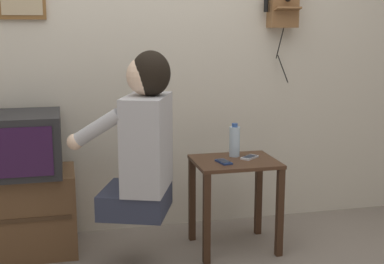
{
  "coord_description": "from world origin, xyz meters",
  "views": [
    {
      "loc": [
        -0.56,
        -2.5,
        1.38
      ],
      "look_at": [
        0.16,
        0.48,
        0.77
      ],
      "focal_mm": 50.0,
      "sensor_mm": 36.0,
      "label": 1
    }
  ],
  "objects_px": {
    "person": "(143,139)",
    "television": "(18,144)",
    "cell_phone_spare": "(250,157)",
    "cell_phone_held": "(224,162)",
    "water_bottle": "(235,141)",
    "wall_phone_antique": "(283,2)"
  },
  "relations": [
    {
      "from": "cell_phone_held",
      "to": "cell_phone_spare",
      "type": "bearing_deg",
      "value": 10.08
    },
    {
      "from": "person",
      "to": "cell_phone_held",
      "type": "xyz_separation_m",
      "value": [
        0.5,
        0.11,
        -0.19
      ]
    },
    {
      "from": "cell_phone_held",
      "to": "wall_phone_antique",
      "type": "bearing_deg",
      "value": 30.06
    },
    {
      "from": "television",
      "to": "water_bottle",
      "type": "distance_m",
      "value": 1.31
    },
    {
      "from": "television",
      "to": "wall_phone_antique",
      "type": "height_order",
      "value": "wall_phone_antique"
    },
    {
      "from": "person",
      "to": "cell_phone_spare",
      "type": "distance_m",
      "value": 0.74
    },
    {
      "from": "television",
      "to": "cell_phone_spare",
      "type": "bearing_deg",
      "value": -7.95
    },
    {
      "from": "person",
      "to": "cell_phone_held",
      "type": "distance_m",
      "value": 0.55
    },
    {
      "from": "cell_phone_spare",
      "to": "water_bottle",
      "type": "distance_m",
      "value": 0.14
    },
    {
      "from": "person",
      "to": "water_bottle",
      "type": "bearing_deg",
      "value": -47.02
    },
    {
      "from": "cell_phone_held",
      "to": "water_bottle",
      "type": "distance_m",
      "value": 0.21
    },
    {
      "from": "person",
      "to": "water_bottle",
      "type": "relative_size",
      "value": 4.33
    },
    {
      "from": "cell_phone_spare",
      "to": "cell_phone_held",
      "type": "bearing_deg",
      "value": -108.82
    },
    {
      "from": "person",
      "to": "cell_phone_spare",
      "type": "xyz_separation_m",
      "value": [
        0.69,
        0.18,
        -0.19
      ]
    },
    {
      "from": "person",
      "to": "television",
      "type": "distance_m",
      "value": 0.79
    },
    {
      "from": "person",
      "to": "cell_phone_held",
      "type": "height_order",
      "value": "person"
    },
    {
      "from": "person",
      "to": "water_bottle",
      "type": "height_order",
      "value": "person"
    },
    {
      "from": "wall_phone_antique",
      "to": "water_bottle",
      "type": "xyz_separation_m",
      "value": [
        -0.44,
        -0.33,
        -0.87
      ]
    },
    {
      "from": "television",
      "to": "cell_phone_held",
      "type": "xyz_separation_m",
      "value": [
        1.19,
        -0.27,
        -0.12
      ]
    },
    {
      "from": "television",
      "to": "cell_phone_held",
      "type": "relative_size",
      "value": 3.71
    },
    {
      "from": "person",
      "to": "cell_phone_spare",
      "type": "bearing_deg",
      "value": -54.71
    },
    {
      "from": "cell_phone_spare",
      "to": "person",
      "type": "bearing_deg",
      "value": -115.29
    }
  ]
}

